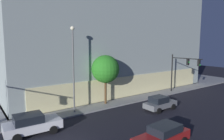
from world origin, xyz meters
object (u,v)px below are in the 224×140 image
(traffic_light_far_corner, at_px, (183,66))
(sidewalk_tree, at_px, (105,69))
(modern_building, at_px, (89,33))
(car_red, at_px, (162,136))
(car_white, at_px, (32,124))
(street_lamp_sidewalk, at_px, (73,60))
(car_grey, at_px, (160,103))

(traffic_light_far_corner, height_order, sidewalk_tree, sidewalk_tree)
(modern_building, height_order, traffic_light_far_corner, modern_building)
(car_red, bearing_deg, sidewalk_tree, 77.37)
(modern_building, height_order, car_white, modern_building)
(modern_building, height_order, sidewalk_tree, modern_building)
(street_lamp_sidewalk, distance_m, car_grey, 10.97)
(sidewalk_tree, bearing_deg, traffic_light_far_corner, -10.57)
(car_white, distance_m, car_grey, 13.90)
(modern_building, xyz_separation_m, street_lamp_sidewalk, (-9.95, -14.17, -3.70))
(car_red, bearing_deg, car_grey, 42.70)
(sidewalk_tree, relative_size, car_white, 1.29)
(modern_building, height_order, street_lamp_sidewalk, modern_building)
(modern_building, xyz_separation_m, sidewalk_tree, (-5.45, -13.65, -5.08))
(street_lamp_sidewalk, relative_size, sidewalk_tree, 1.53)
(sidewalk_tree, relative_size, car_grey, 1.50)
(street_lamp_sidewalk, xyz_separation_m, car_red, (1.97, -10.79, -5.00))
(modern_building, xyz_separation_m, traffic_light_far_corner, (6.84, -15.94, -5.36))
(sidewalk_tree, xyz_separation_m, car_red, (-2.53, -11.31, -3.63))
(traffic_light_far_corner, xyz_separation_m, sidewalk_tree, (-12.28, 2.29, 0.29))
(modern_building, relative_size, car_white, 7.01)
(modern_building, relative_size, traffic_light_far_corner, 5.71)
(traffic_light_far_corner, xyz_separation_m, car_red, (-14.82, -9.02, -3.34))
(car_grey, bearing_deg, car_white, 171.65)
(modern_building, height_order, car_grey, modern_building)
(car_red, height_order, car_grey, car_red)
(car_white, bearing_deg, car_grey, -8.35)
(car_white, bearing_deg, modern_building, 48.05)
(modern_building, distance_m, traffic_light_far_corner, 18.16)
(street_lamp_sidewalk, height_order, car_red, street_lamp_sidewalk)
(car_grey, bearing_deg, car_red, -137.30)
(car_red, bearing_deg, car_white, 132.03)
(sidewalk_tree, distance_m, car_grey, 7.58)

